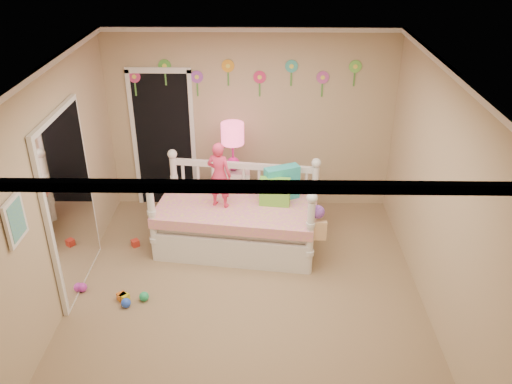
{
  "coord_description": "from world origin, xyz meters",
  "views": [
    {
      "loc": [
        0.19,
        -4.85,
        3.92
      ],
      "look_at": [
        0.1,
        0.6,
        1.05
      ],
      "focal_mm": 37.45,
      "sensor_mm": 36.0,
      "label": 1
    }
  ],
  "objects_px": {
    "child": "(219,175)",
    "table_lamp": "(233,139)",
    "daybed": "(237,208)",
    "nightstand": "(234,194)"
  },
  "relations": [
    {
      "from": "child",
      "to": "daybed",
      "type": "bearing_deg",
      "value": -150.0
    },
    {
      "from": "daybed",
      "to": "nightstand",
      "type": "bearing_deg",
      "value": 104.17
    },
    {
      "from": "child",
      "to": "nightstand",
      "type": "bearing_deg",
      "value": -80.27
    },
    {
      "from": "table_lamp",
      "to": "daybed",
      "type": "bearing_deg",
      "value": -83.43
    },
    {
      "from": "daybed",
      "to": "table_lamp",
      "type": "relative_size",
      "value": 3.01
    },
    {
      "from": "daybed",
      "to": "table_lamp",
      "type": "height_order",
      "value": "table_lamp"
    },
    {
      "from": "child",
      "to": "nightstand",
      "type": "xyz_separation_m",
      "value": [
        0.13,
        0.76,
        -0.67
      ]
    },
    {
      "from": "daybed",
      "to": "child",
      "type": "bearing_deg",
      "value": -161.59
    },
    {
      "from": "daybed",
      "to": "table_lamp",
      "type": "bearing_deg",
      "value": 104.17
    },
    {
      "from": "child",
      "to": "table_lamp",
      "type": "distance_m",
      "value": 0.79
    }
  ]
}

